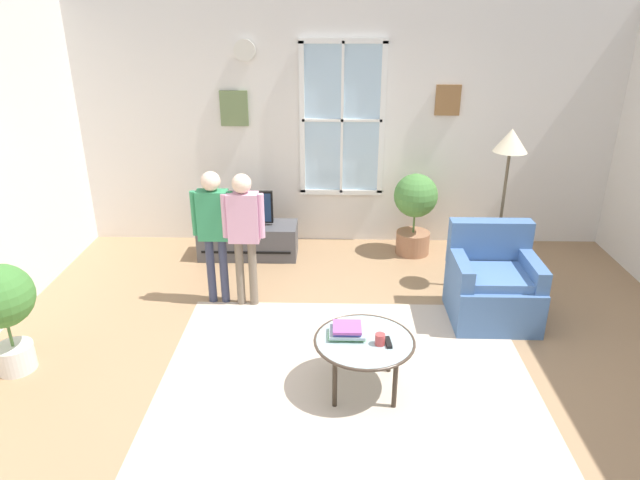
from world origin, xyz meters
The scene contains 15 objects.
ground_plane centered at (0.00, 0.00, -0.01)m, with size 6.84×6.00×0.02m, color #9E7A56.
back_wall centered at (0.00, 2.76, 1.42)m, with size 6.24×0.17×2.83m.
area_rug centered at (-0.02, -0.14, 0.00)m, with size 2.91×2.37×0.01m, color #C6B29E.
tv_stand centered at (-1.12, 2.18, 0.19)m, with size 1.12×0.45×0.39m.
television centered at (-1.12, 2.17, 0.60)m, with size 0.60×0.08×0.40m.
armchair centered at (1.34, 0.85, 0.33)m, with size 0.76×0.74×0.87m.
coffee_table centered at (0.10, -0.26, 0.40)m, with size 0.76×0.76×0.43m.
book_stack centered at (-0.02, -0.21, 0.47)m, with size 0.27×0.20×0.09m.
cup centered at (0.21, -0.32, 0.47)m, with size 0.07×0.07×0.09m, color #BF3F3F.
remote_near_books centered at (0.28, -0.31, 0.44)m, with size 0.04×0.14×0.02m, color black.
person_pink_shirt centered at (-0.97, 1.03, 0.83)m, with size 0.40×0.18×1.32m.
person_green_shirt centered at (-1.26, 1.07, 0.83)m, with size 0.40×0.18×1.33m.
potted_plant_by_window centered at (0.80, 2.31, 0.57)m, with size 0.50×0.50×0.96m.
potted_plant_corner centered at (-2.67, -0.09, 0.59)m, with size 0.50×0.50×0.92m.
floor_lamp centered at (1.52, 1.44, 1.39)m, with size 0.32×0.32×1.66m.
Camera 1 is at (-0.13, -3.81, 2.72)m, focal length 31.53 mm.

